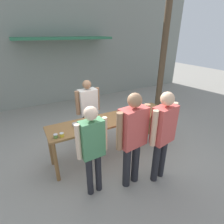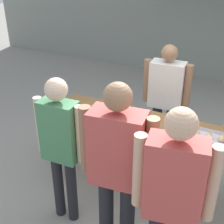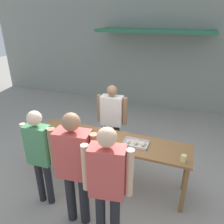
# 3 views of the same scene
# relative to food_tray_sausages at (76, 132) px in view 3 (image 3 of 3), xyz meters

# --- Properties ---
(ground_plane) EXTENTS (24.00, 24.00, 0.00)m
(ground_plane) POSITION_rel_food_tray_sausages_xyz_m (0.63, 0.01, -0.91)
(ground_plane) COLOR gray
(building_facade_back) EXTENTS (12.00, 1.11, 4.50)m
(building_facade_back) POSITION_rel_food_tray_sausages_xyz_m (0.63, 3.99, 1.35)
(building_facade_back) COLOR gray
(building_facade_back) RESTS_ON ground
(serving_table) EXTENTS (2.71, 0.64, 0.89)m
(serving_table) POSITION_rel_food_tray_sausages_xyz_m (0.63, 0.01, -0.12)
(serving_table) COLOR brown
(serving_table) RESTS_ON ground
(food_tray_sausages) EXTENTS (0.40, 0.27, 0.04)m
(food_tray_sausages) POSITION_rel_food_tray_sausages_xyz_m (0.00, 0.00, 0.00)
(food_tray_sausages) COLOR silver
(food_tray_sausages) RESTS_ON serving_table
(food_tray_buns) EXTENTS (0.40, 0.26, 0.07)m
(food_tray_buns) POSITION_rel_food_tray_sausages_xyz_m (1.11, 0.00, 0.01)
(food_tray_buns) COLOR silver
(food_tray_buns) RESTS_ON serving_table
(condiment_jar_mustard) EXTENTS (0.08, 0.08, 0.07)m
(condiment_jar_mustard) POSITION_rel_food_tray_sausages_xyz_m (-0.59, -0.19, 0.02)
(condiment_jar_mustard) COLOR #567A38
(condiment_jar_mustard) RESTS_ON serving_table
(condiment_jar_ketchup) EXTENTS (0.08, 0.08, 0.07)m
(condiment_jar_ketchup) POSITION_rel_food_tray_sausages_xyz_m (-0.48, -0.20, 0.02)
(condiment_jar_ketchup) COLOR gold
(condiment_jar_ketchup) RESTS_ON serving_table
(beer_cup) EXTENTS (0.08, 0.08, 0.11)m
(beer_cup) POSITION_rel_food_tray_sausages_xyz_m (1.85, -0.19, 0.04)
(beer_cup) COLOR #DBC67A
(beer_cup) RESTS_ON serving_table
(person_server_behind_table) EXTENTS (0.62, 0.27, 1.58)m
(person_server_behind_table) POSITION_rel_food_tray_sausages_xyz_m (0.39, 0.78, 0.03)
(person_server_behind_table) COLOR #232328
(person_server_behind_table) RESTS_ON ground
(person_customer_holding_hotdog) EXTENTS (0.52, 0.21, 1.62)m
(person_customer_holding_hotdog) POSITION_rel_food_tray_sausages_xyz_m (-0.15, -0.80, 0.07)
(person_customer_holding_hotdog) COLOR #232328
(person_customer_holding_hotdog) RESTS_ON ground
(person_customer_with_cup) EXTENTS (0.60, 0.30, 1.73)m
(person_customer_with_cup) POSITION_rel_food_tray_sausages_xyz_m (1.04, -1.08, 0.12)
(person_customer_with_cup) COLOR #232328
(person_customer_with_cup) RESTS_ON ground
(person_customer_waiting_in_line) EXTENTS (0.66, 0.30, 1.75)m
(person_customer_waiting_in_line) POSITION_rel_food_tray_sausages_xyz_m (0.51, -0.93, 0.13)
(person_customer_waiting_in_line) COLOR #232328
(person_customer_waiting_in_line) RESTS_ON ground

